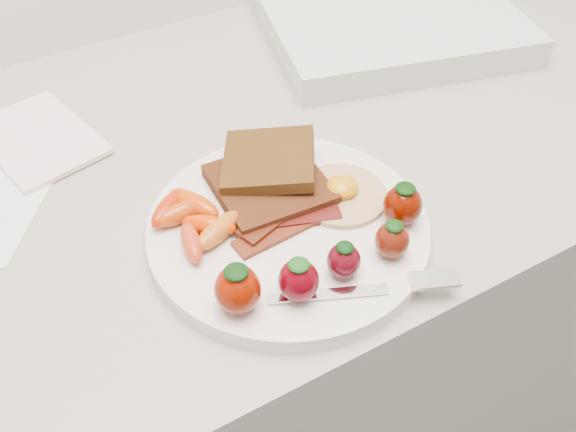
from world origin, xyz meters
TOP-DOWN VIEW (x-y plane):
  - counter at (0.00, 1.70)m, footprint 2.00×0.60m
  - plate at (-0.02, 1.55)m, footprint 0.27×0.27m
  - toast_lower at (-0.02, 1.60)m, footprint 0.11×0.11m
  - toast_upper at (-0.01, 1.62)m, footprint 0.13×0.13m
  - fried_egg at (0.04, 1.55)m, footprint 0.12×0.12m
  - bacon_strips at (-0.03, 1.55)m, footprint 0.11×0.06m
  - baby_carrots at (-0.10, 1.59)m, footprint 0.09×0.10m
  - strawberries at (-0.02, 1.48)m, footprint 0.22×0.07m
  - fork at (0.00, 1.44)m, footprint 0.16×0.08m
  - notepad at (-0.20, 1.82)m, footprint 0.14×0.17m
  - appliance at (0.29, 1.81)m, footprint 0.39×0.34m

SIDE VIEW (x-z plane):
  - counter at x=0.00m, z-range 0.00..0.90m
  - notepad at x=-0.20m, z-range 0.90..0.91m
  - plate at x=-0.02m, z-range 0.90..0.92m
  - appliance at x=0.29m, z-range 0.90..0.94m
  - fork at x=0.00m, z-range 0.92..0.92m
  - bacon_strips at x=-0.03m, z-range 0.92..0.93m
  - fried_egg at x=0.04m, z-range 0.91..0.93m
  - toast_lower at x=-0.02m, z-range 0.92..0.93m
  - baby_carrots at x=-0.10m, z-range 0.92..0.94m
  - strawberries at x=-0.02m, z-range 0.91..0.96m
  - toast_upper at x=-0.01m, z-range 0.93..0.95m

